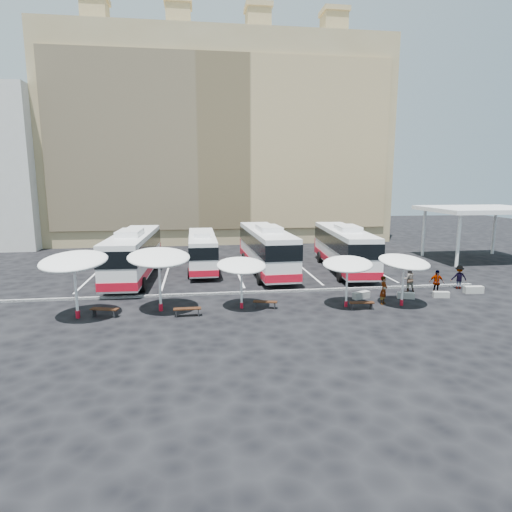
{
  "coord_description": "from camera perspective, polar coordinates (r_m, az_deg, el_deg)",
  "views": [
    {
      "loc": [
        -3.32,
        -28.3,
        7.9
      ],
      "look_at": [
        1.0,
        3.0,
        2.2
      ],
      "focal_mm": 30.0,
      "sensor_mm": 36.0,
      "label": 1
    }
  ],
  "objects": [
    {
      "name": "curb_divider",
      "position": [
        30.03,
        -1.24,
        -4.88
      ],
      "size": [
        34.0,
        0.25,
        0.15
      ],
      "primitive_type": "cube",
      "color": "black",
      "rests_on": "ground"
    },
    {
      "name": "passenger_3",
      "position": [
        34.45,
        25.45,
        -2.56
      ],
      "size": [
        1.23,
        0.87,
        1.74
      ],
      "primitive_type": "imported",
      "rotation": [
        0.0,
        0.0,
        2.92
      ],
      "color": "black",
      "rests_on": "ground"
    },
    {
      "name": "service_canopy",
      "position": [
        47.14,
        27.71,
        5.37
      ],
      "size": [
        10.0,
        8.0,
        5.2
      ],
      "color": "white",
      "rests_on": "ground"
    },
    {
      "name": "wood_bench_1",
      "position": [
        25.42,
        -9.15,
        -7.13
      ],
      "size": [
        1.61,
        0.45,
        0.49
      ],
      "rotation": [
        0.0,
        0.0,
        0.02
      ],
      "color": "black",
      "rests_on": "ground"
    },
    {
      "name": "wood_bench_0",
      "position": [
        26.51,
        -19.54,
        -6.85
      ],
      "size": [
        1.69,
        0.84,
        0.5
      ],
      "rotation": [
        0.0,
        0.0,
        -0.26
      ],
      "color": "black",
      "rests_on": "ground"
    },
    {
      "name": "sunshade_2",
      "position": [
        26.07,
        -1.96,
        -1.29
      ],
      "size": [
        3.44,
        3.47,
        3.17
      ],
      "rotation": [
        0.0,
        0.0,
        0.15
      ],
      "color": "white",
      "rests_on": "ground"
    },
    {
      "name": "bus_2",
      "position": [
        36.47,
        1.37,
        1.08
      ],
      "size": [
        3.38,
        13.07,
        4.12
      ],
      "rotation": [
        0.0,
        0.0,
        0.04
      ],
      "color": "white",
      "rests_on": "ground"
    },
    {
      "name": "sunshade_3",
      "position": [
        26.98,
        12.11,
        -1.08
      ],
      "size": [
        3.94,
        3.96,
        3.2
      ],
      "rotation": [
        0.0,
        0.0,
        -0.36
      ],
      "color": "white",
      "rests_on": "ground"
    },
    {
      "name": "passenger_0",
      "position": [
        28.53,
        16.68,
        -4.4
      ],
      "size": [
        0.77,
        0.78,
        1.82
      ],
      "primitive_type": "imported",
      "rotation": [
        0.0,
        0.0,
        0.8
      ],
      "color": "black",
      "rests_on": "ground"
    },
    {
      "name": "bus_0",
      "position": [
        35.43,
        -16.01,
        0.37
      ],
      "size": [
        3.36,
        12.91,
        4.07
      ],
      "rotation": [
        0.0,
        0.0,
        -0.04
      ],
      "color": "white",
      "rests_on": "ground"
    },
    {
      "name": "bus_3",
      "position": [
        37.96,
        11.63,
        1.18
      ],
      "size": [
        3.79,
        12.96,
        4.06
      ],
      "rotation": [
        0.0,
        0.0,
        -0.09
      ],
      "color": "white",
      "rests_on": "ground"
    },
    {
      "name": "sandstone_building",
      "position": [
        60.45,
        -4.85,
        14.67
      ],
      "size": [
        42.0,
        18.25,
        29.6
      ],
      "color": "tan",
      "rests_on": "ground"
    },
    {
      "name": "sunshade_0",
      "position": [
        26.16,
        -23.13,
        -0.67
      ],
      "size": [
        4.43,
        4.47,
        3.91
      ],
      "rotation": [
        0.0,
        0.0,
        -0.21
      ],
      "color": "white",
      "rests_on": "ground"
    },
    {
      "name": "conc_bench_1",
      "position": [
        30.48,
        19.34,
        -4.98
      ],
      "size": [
        1.17,
        0.71,
        0.41
      ],
      "primitive_type": "cube",
      "rotation": [
        0.0,
        0.0,
        -0.33
      ],
      "color": "gray",
      "rests_on": "ground"
    },
    {
      "name": "passenger_2",
      "position": [
        32.14,
        22.92,
        -3.25
      ],
      "size": [
        1.05,
        0.55,
        1.72
      ],
      "primitive_type": "imported",
      "rotation": [
        0.0,
        0.0,
        -0.13
      ],
      "color": "black",
      "rests_on": "ground"
    },
    {
      "name": "bay_lines",
      "position": [
        37.3,
        -2.58,
        -2.01
      ],
      "size": [
        24.15,
        12.0,
        0.01
      ],
      "color": "white",
      "rests_on": "ground"
    },
    {
      "name": "conc_bench_2",
      "position": [
        31.62,
        23.44,
        -4.74
      ],
      "size": [
        1.11,
        0.55,
        0.4
      ],
      "primitive_type": "cube",
      "rotation": [
        0.0,
        0.0,
        -0.19
      ],
      "color": "gray",
      "rests_on": "ground"
    },
    {
      "name": "conc_bench_0",
      "position": [
        29.58,
        13.85,
        -5.1
      ],
      "size": [
        1.31,
        0.85,
        0.47
      ],
      "primitive_type": "cube",
      "rotation": [
        0.0,
        0.0,
        0.39
      ],
      "color": "gray",
      "rests_on": "ground"
    },
    {
      "name": "ground",
      "position": [
        29.57,
        -1.13,
        -5.27
      ],
      "size": [
        120.0,
        120.0,
        0.0
      ],
      "primitive_type": "plane",
      "color": "black",
      "rests_on": "ground"
    },
    {
      "name": "bus_1",
      "position": [
        38.08,
        -7.18,
        0.86
      ],
      "size": [
        2.61,
        10.87,
        3.44
      ],
      "rotation": [
        0.0,
        0.0,
        0.01
      ],
      "color": "white",
      "rests_on": "ground"
    },
    {
      "name": "sunshade_1",
      "position": [
        26.08,
        -12.83,
        -0.22
      ],
      "size": [
        4.49,
        4.52,
        3.87
      ],
      "rotation": [
        0.0,
        0.0,
        0.24
      ],
      "color": "white",
      "rests_on": "ground"
    },
    {
      "name": "conc_bench_3",
      "position": [
        33.74,
        27.0,
        -4.02
      ],
      "size": [
        1.35,
        0.55,
        0.49
      ],
      "primitive_type": "cube",
      "rotation": [
        0.0,
        0.0,
        -0.09
      ],
      "color": "gray",
      "rests_on": "ground"
    },
    {
      "name": "passenger_1",
      "position": [
        32.15,
        19.69,
        -2.92
      ],
      "size": [
        0.96,
        0.79,
        1.84
      ],
      "primitive_type": "imported",
      "rotation": [
        0.0,
        0.0,
        3.04
      ],
      "color": "black",
      "rests_on": "ground"
    },
    {
      "name": "sunshade_4",
      "position": [
        28.19,
        19.14,
        -0.79
      ],
      "size": [
        4.12,
        4.15,
        3.29
      ],
      "rotation": [
        0.0,
        0.0,
        0.4
      ],
      "color": "white",
      "rests_on": "ground"
    },
    {
      "name": "wood_bench_3",
      "position": [
        27.18,
        13.91,
        -6.2
      ],
      "size": [
        1.55,
        0.53,
        0.47
      ],
      "rotation": [
        0.0,
        0.0,
        -0.09
      ],
      "color": "black",
      "rests_on": "ground"
    },
    {
      "name": "wood_bench_2",
      "position": [
        26.6,
        1.23,
        -6.27
      ],
      "size": [
        1.53,
        0.78,
        0.45
      ],
      "rotation": [
        0.0,
        0.0,
        -0.27
      ],
      "color": "black",
      "rests_on": "ground"
    }
  ]
}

